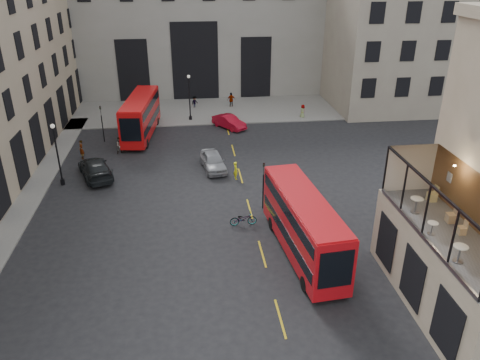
{
  "coord_description": "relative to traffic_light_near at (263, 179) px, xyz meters",
  "views": [
    {
      "loc": [
        -6.32,
        -18.72,
        17.16
      ],
      "look_at": [
        -2.87,
        10.88,
        3.0
      ],
      "focal_mm": 35.0,
      "sensor_mm": 36.0,
      "label": 1
    }
  ],
  "objects": [
    {
      "name": "cafe_chair_c",
      "position": [
        8.15,
        -10.87,
        2.45
      ],
      "size": [
        0.48,
        0.48,
        0.91
      ],
      "color": "tan",
      "rests_on": "cafe_floor"
    },
    {
      "name": "cafe_table_mid",
      "position": [
        6.57,
        -11.87,
        2.61
      ],
      "size": [
        0.53,
        0.53,
        0.66
      ],
      "color": "white",
      "rests_on": "cafe_floor"
    },
    {
      "name": "traffic_light_far",
      "position": [
        -14.0,
        16.0,
        0.0
      ],
      "size": [
        0.16,
        0.2,
        3.8
      ],
      "color": "black",
      "rests_on": "ground"
    },
    {
      "name": "cafe_chair_d",
      "position": [
        8.32,
        -8.48,
        2.46
      ],
      "size": [
        0.47,
        0.47,
        0.94
      ],
      "color": "tan",
      "rests_on": "cafe_floor"
    },
    {
      "name": "car_a",
      "position": [
        -3.25,
        7.73,
        -1.65
      ],
      "size": [
        2.46,
        4.78,
        1.56
      ],
      "primitive_type": "imported",
      "rotation": [
        0.0,
        0.0,
        0.14
      ],
      "color": "#929499",
      "rests_on": "ground"
    },
    {
      "name": "cafe_chair_b",
      "position": [
        8.08,
        -12.04,
        2.4
      ],
      "size": [
        0.39,
        0.39,
        0.75
      ],
      "color": "#D9B27D",
      "rests_on": "cafe_floor"
    },
    {
      "name": "street_lamp_a",
      "position": [
        -16.0,
        6.0,
        -0.03
      ],
      "size": [
        0.36,
        0.36,
        5.33
      ],
      "color": "black",
      "rests_on": "ground"
    },
    {
      "name": "bus_near",
      "position": [
        1.5,
        -6.25,
        -0.14
      ],
      "size": [
        3.32,
        10.39,
        4.08
      ],
      "color": "red",
      "rests_on": "ground"
    },
    {
      "name": "pedestrian_d",
      "position": [
        8.22,
        21.41,
        -1.61
      ],
      "size": [
        0.81,
        0.94,
        1.62
      ],
      "primitive_type": "imported",
      "rotation": [
        0.0,
        0.0,
        2.02
      ],
      "color": "gray",
      "rests_on": "ground"
    },
    {
      "name": "ground",
      "position": [
        1.0,
        -12.0,
        -2.42
      ],
      "size": [
        140.0,
        140.0,
        0.0
      ],
      "primitive_type": "plane",
      "color": "black",
      "rests_on": "ground"
    },
    {
      "name": "pedestrian_a",
      "position": [
        -11.93,
        12.49,
        -1.59
      ],
      "size": [
        0.98,
        0.87,
        1.68
      ],
      "primitive_type": "imported",
      "rotation": [
        0.0,
        0.0,
        0.34
      ],
      "color": "gray",
      "rests_on": "ground"
    },
    {
      "name": "street_lamp_b",
      "position": [
        -5.0,
        22.0,
        -0.03
      ],
      "size": [
        0.36,
        0.36,
        5.33
      ],
      "color": "black",
      "rests_on": "ground"
    },
    {
      "name": "pavement_far",
      "position": [
        -5.0,
        26.0,
        -2.36
      ],
      "size": [
        40.0,
        12.0,
        0.12
      ],
      "primitive_type": "cube",
      "color": "slate",
      "rests_on": "ground"
    },
    {
      "name": "cyclist",
      "position": [
        -1.47,
        5.45,
        -1.64
      ],
      "size": [
        0.48,
        0.64,
        1.58
      ],
      "primitive_type": "imported",
      "rotation": [
        0.0,
        0.0,
        1.76
      ],
      "color": "#FFFD1A",
      "rests_on": "ground"
    },
    {
      "name": "gateway",
      "position": [
        -4.0,
        35.99,
        6.96
      ],
      "size": [
        35.0,
        10.6,
        18.0
      ],
      "color": "gray",
      "rests_on": "ground"
    },
    {
      "name": "host_frontage",
      "position": [
        7.5,
        -12.0,
        -0.17
      ],
      "size": [
        3.0,
        11.0,
        4.5
      ],
      "primitive_type": "cube",
      "color": "#BEAA8E",
      "rests_on": "ground"
    },
    {
      "name": "pedestrian_b",
      "position": [
        -4.34,
        26.86,
        -1.65
      ],
      "size": [
        1.12,
        1.11,
        1.55
      ],
      "primitive_type": "imported",
      "rotation": [
        0.0,
        0.0,
        0.77
      ],
      "color": "gray",
      "rests_on": "ground"
    },
    {
      "name": "cafe_floor",
      "position": [
        7.5,
        -12.0,
        2.12
      ],
      "size": [
        3.0,
        10.0,
        0.1
      ],
      "primitive_type": "cube",
      "color": "slate",
      "rests_on": "host_frontage"
    },
    {
      "name": "bus_far",
      "position": [
        -10.21,
        17.41,
        -0.09
      ],
      "size": [
        3.49,
        10.63,
        4.17
      ],
      "color": "red",
      "rests_on": "ground"
    },
    {
      "name": "car_b",
      "position": [
        -0.77,
        18.79,
        -1.71
      ],
      "size": [
        3.79,
        4.4,
        1.43
      ],
      "primitive_type": "imported",
      "rotation": [
        0.0,
        0.0,
        0.63
      ],
      "color": "#A50A1D",
      "rests_on": "ground"
    },
    {
      "name": "car_c",
      "position": [
        -13.45,
        7.21,
        -1.62
      ],
      "size": [
        4.04,
        5.98,
        1.61
      ],
      "primitive_type": "imported",
      "rotation": [
        0.0,
        0.0,
        3.5
      ],
      "color": "black",
      "rests_on": "ground"
    },
    {
      "name": "cafe_table_near",
      "position": [
        6.65,
        -14.25,
        2.72
      ],
      "size": [
        0.66,
        0.66,
        0.82
      ],
      "color": "white",
      "rests_on": "cafe_floor"
    },
    {
      "name": "pedestrian_e",
      "position": [
        -15.4,
        11.58,
        -1.52
      ],
      "size": [
        0.67,
        0.78,
        1.82
      ],
      "primitive_type": "imported",
      "rotation": [
        0.0,
        0.0,
        5.14
      ],
      "color": "gray",
      "rests_on": "ground"
    },
    {
      "name": "building_right",
      "position": [
        21.0,
        27.97,
        7.97
      ],
      "size": [
        16.6,
        18.6,
        20.0
      ],
      "color": "#A19882",
      "rests_on": "ground"
    },
    {
      "name": "pedestrian_c",
      "position": [
        0.27,
        26.78,
        -1.48
      ],
      "size": [
        1.17,
        0.64,
        1.9
      ],
      "primitive_type": "imported",
      "rotation": [
        0.0,
        0.0,
        3.31
      ],
      "color": "gray",
      "rests_on": "ground"
    },
    {
      "name": "traffic_light_near",
      "position": [
        0.0,
        0.0,
        0.0
      ],
      "size": [
        0.16,
        0.2,
        3.8
      ],
      "color": "black",
      "rests_on": "ground"
    },
    {
      "name": "bicycle",
      "position": [
        -1.77,
        -2.29,
        -1.92
      ],
      "size": [
        1.94,
        0.74,
        1.0
      ],
      "primitive_type": "imported",
      "rotation": [
        0.0,
        0.0,
        1.61
      ],
      "color": "gray",
      "rests_on": "ground"
    },
    {
      "name": "cafe_table_far",
      "position": [
        6.77,
        -9.64,
        2.74
      ],
      "size": [
        0.68,
        0.68,
        0.85
      ],
      "color": "beige",
      "rests_on": "cafe_floor"
    }
  ]
}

